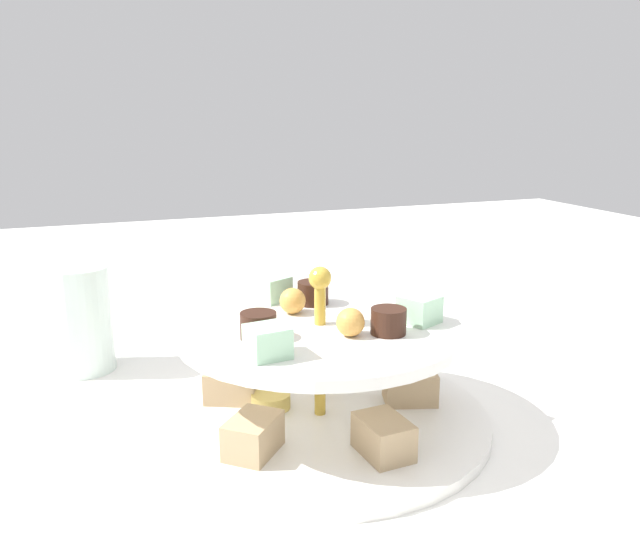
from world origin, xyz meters
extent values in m
plane|color=white|center=(0.00, 0.00, 0.00)|extent=(2.40, 2.40, 0.00)
cylinder|color=white|center=(0.00, 0.00, 0.01)|extent=(0.30, 0.30, 0.01)
cylinder|color=white|center=(0.00, 0.00, 0.09)|extent=(0.25, 0.25, 0.01)
cylinder|color=gold|center=(0.00, 0.00, 0.07)|extent=(0.01, 0.01, 0.14)
sphere|color=gold|center=(0.00, 0.00, 0.14)|extent=(0.02, 0.02, 0.02)
cube|color=tan|center=(-0.02, 0.09, 0.03)|extent=(0.04, 0.05, 0.03)
cube|color=tan|center=(-0.09, 0.01, 0.03)|extent=(0.06, 0.05, 0.03)
cube|color=tan|center=(-0.03, -0.08, 0.03)|extent=(0.04, 0.05, 0.03)
cube|color=tan|center=(0.07, -0.06, 0.03)|extent=(0.06, 0.05, 0.03)
cube|color=tan|center=(0.07, 0.05, 0.03)|extent=(0.06, 0.06, 0.03)
cylinder|color=#E5C660|center=(0.04, -0.03, 0.02)|extent=(0.04, 0.04, 0.01)
cylinder|color=#381E14|center=(0.06, 0.02, 0.11)|extent=(0.03, 0.03, 0.02)
cylinder|color=#381E14|center=(-0.04, 0.04, 0.11)|extent=(0.03, 0.03, 0.02)
cylinder|color=#381E14|center=(-0.02, -0.06, 0.11)|extent=(0.03, 0.03, 0.02)
cube|color=#B2E5BC|center=(0.06, 0.06, 0.11)|extent=(0.03, 0.03, 0.02)
cube|color=#B2E5BC|center=(-0.08, 0.03, 0.11)|extent=(0.04, 0.04, 0.02)
cube|color=#B2E5BC|center=(0.02, -0.09, 0.11)|extent=(0.04, 0.04, 0.02)
sphere|color=gold|center=(-0.01, 0.04, 0.11)|extent=(0.02, 0.02, 0.02)
sphere|color=gold|center=(0.01, -0.04, 0.11)|extent=(0.02, 0.02, 0.02)
cylinder|color=silver|center=(0.20, -0.21, 0.06)|extent=(0.07, 0.07, 0.12)
cube|color=silver|center=(-0.21, -0.27, 0.00)|extent=(0.12, 0.14, 0.00)
camera|label=1|loc=(0.19, 0.52, 0.28)|focal=37.15mm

